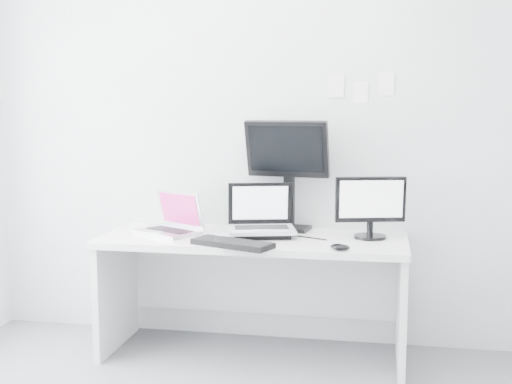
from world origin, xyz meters
TOP-DOWN VIEW (x-y plane):
  - back_wall at (0.00, 1.60)m, footprint 3.60×0.00m
  - desk at (0.00, 1.25)m, footprint 1.80×0.70m
  - macbook at (-0.52, 1.23)m, footprint 0.45×0.42m
  - speaker at (-0.14, 1.51)m, footprint 0.11×0.11m
  - dell_laptop at (0.05, 1.25)m, footprint 0.45×0.39m
  - rear_monitor at (0.17, 1.50)m, footprint 0.54×0.26m
  - samsung_monitor at (0.68, 1.33)m, footprint 0.44×0.28m
  - keyboard at (-0.06, 0.96)m, footprint 0.49×0.32m
  - mouse at (0.53, 0.96)m, footprint 0.13×0.11m
  - wall_note_0 at (0.45, 1.59)m, footprint 0.10×0.00m
  - wall_note_1 at (0.60, 1.59)m, footprint 0.09×0.00m
  - wall_note_2 at (0.75, 1.59)m, footprint 0.10×0.00m

SIDE VIEW (x-z plane):
  - desk at x=0.00m, z-range 0.00..0.73m
  - keyboard at x=-0.06m, z-range 0.73..0.76m
  - mouse at x=0.53m, z-range 0.73..0.77m
  - speaker at x=-0.14m, z-range 0.73..0.89m
  - macbook at x=-0.52m, z-range 0.73..1.00m
  - dell_laptop at x=0.05m, z-range 0.73..1.05m
  - samsung_monitor at x=0.68m, z-range 0.73..1.11m
  - rear_monitor at x=0.17m, z-range 0.73..1.43m
  - back_wall at x=0.00m, z-range -0.45..3.15m
  - wall_note_1 at x=0.60m, z-range 1.52..1.65m
  - wall_note_0 at x=0.45m, z-range 1.55..1.69m
  - wall_note_2 at x=0.75m, z-range 1.56..1.70m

